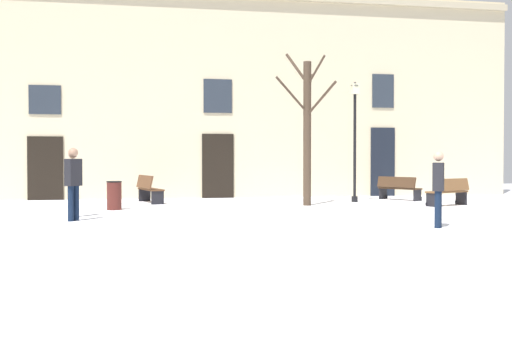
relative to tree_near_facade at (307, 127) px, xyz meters
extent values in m
plane|color=white|center=(-2.34, -5.59, -2.50)|extent=(38.36, 38.36, 0.00)
cube|color=beige|center=(-2.34, 4.37, 1.49)|extent=(23.98, 0.40, 7.99)
cube|color=black|center=(-8.65, 4.15, -1.35)|extent=(1.24, 0.08, 2.31)
cube|color=#262D38|center=(-8.65, 4.15, 1.13)|extent=(1.12, 0.06, 1.05)
cube|color=black|center=(-2.37, 4.15, -1.28)|extent=(1.20, 0.08, 2.44)
cube|color=#262D38|center=(-2.37, 4.15, 1.38)|extent=(1.08, 0.06, 1.28)
cube|color=black|center=(4.28, 4.15, -1.13)|extent=(1.00, 0.08, 2.74)
cube|color=#262D38|center=(4.28, 4.15, 1.71)|extent=(0.90, 0.06, 1.34)
cylinder|color=#423326|center=(0.01, 0.01, -0.20)|extent=(0.25, 0.25, 4.61)
cylinder|color=#423326|center=(-0.55, -0.20, 1.01)|extent=(1.18, 0.50, 1.11)
cylinder|color=#423326|center=(0.28, -0.61, 0.86)|extent=(0.63, 1.32, 0.99)
cylinder|color=#423326|center=(-0.25, 0.35, 1.92)|extent=(0.63, 0.79, 1.07)
cylinder|color=#423326|center=(0.26, 0.62, 1.42)|extent=(0.58, 1.28, 0.94)
cylinder|color=#423326|center=(0.19, -0.35, 1.76)|extent=(0.44, 0.79, 0.91)
cylinder|color=black|center=(2.04, 1.19, -0.64)|extent=(0.10, 0.10, 3.73)
cylinder|color=black|center=(2.04, 1.19, -2.40)|extent=(0.22, 0.22, 0.20)
cube|color=beige|center=(2.04, 1.19, 1.40)|extent=(0.24, 0.24, 0.36)
cone|color=black|center=(2.04, 1.19, 1.58)|extent=(0.30, 0.30, 0.14)
cylinder|color=#4C1E19|center=(-6.00, -0.51, -2.10)|extent=(0.43, 0.43, 0.81)
torus|color=black|center=(-6.00, -0.51, -1.68)|extent=(0.45, 0.45, 0.04)
cube|color=brown|center=(4.37, -0.91, -2.05)|extent=(1.60, 1.02, 0.05)
cube|color=brown|center=(4.45, -1.10, -1.82)|extent=(1.47, 0.72, 0.39)
cube|color=black|center=(5.03, -0.63, -2.28)|extent=(0.22, 0.40, 0.45)
torus|color=black|center=(4.96, -0.46, -2.42)|extent=(0.17, 0.09, 0.17)
cube|color=black|center=(3.71, -1.19, -2.28)|extent=(0.22, 0.40, 0.45)
torus|color=black|center=(3.64, -1.02, -2.42)|extent=(0.17, 0.09, 0.17)
cube|color=#51331E|center=(-4.91, 2.10, -2.04)|extent=(0.90, 1.79, 0.05)
cube|color=#51331E|center=(-5.12, 2.05, -1.78)|extent=(0.58, 1.71, 0.44)
cube|color=black|center=(-4.70, 1.32, -2.27)|extent=(0.42, 0.17, 0.46)
torus|color=black|center=(-4.53, 1.37, -2.42)|extent=(0.07, 0.17, 0.17)
cube|color=black|center=(-5.12, 2.88, -2.27)|extent=(0.42, 0.17, 0.46)
torus|color=black|center=(-4.95, 2.93, -2.42)|extent=(0.07, 0.17, 0.17)
cube|color=#3D2819|center=(3.99, 1.83, -2.08)|extent=(1.23, 1.62, 0.05)
cube|color=#3D2819|center=(3.80, 1.72, -1.85)|extent=(0.93, 1.44, 0.38)
cube|color=black|center=(4.37, 1.19, -2.29)|extent=(0.39, 0.27, 0.42)
torus|color=black|center=(4.53, 1.29, -2.42)|extent=(0.11, 0.16, 0.17)
cube|color=black|center=(3.60, 2.47, -2.29)|extent=(0.39, 0.27, 0.42)
torus|color=black|center=(3.76, 2.56, -2.42)|extent=(0.11, 0.16, 0.17)
cylinder|color=black|center=(-6.99, -2.64, -2.09)|extent=(0.14, 0.14, 0.83)
cylinder|color=black|center=(-6.89, -2.49, -2.09)|extent=(0.14, 0.14, 0.83)
cube|color=#4C4233|center=(-6.94, -2.57, -1.35)|extent=(0.39, 0.44, 0.64)
sphere|color=tan|center=(-6.94, -2.57, -0.88)|extent=(0.23, 0.23, 0.23)
cylinder|color=black|center=(1.15, -6.52, -2.10)|extent=(0.14, 0.14, 0.80)
cylinder|color=black|center=(1.24, -6.37, -2.10)|extent=(0.14, 0.14, 0.80)
cube|color=black|center=(1.19, -6.44, -1.39)|extent=(0.39, 0.44, 0.62)
sphere|color=tan|center=(1.19, -6.44, -0.94)|extent=(0.22, 0.22, 0.22)
cylinder|color=black|center=(-6.76, -3.47, -2.08)|extent=(0.14, 0.14, 0.85)
cylinder|color=black|center=(-6.88, -3.61, -2.08)|extent=(0.14, 0.14, 0.85)
cube|color=black|center=(-6.82, -3.54, -1.32)|extent=(0.41, 0.43, 0.66)
sphere|color=#9E755B|center=(-6.82, -3.54, -0.85)|extent=(0.23, 0.23, 0.23)
camera|label=1|loc=(-5.13, -18.61, -0.98)|focal=42.19mm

